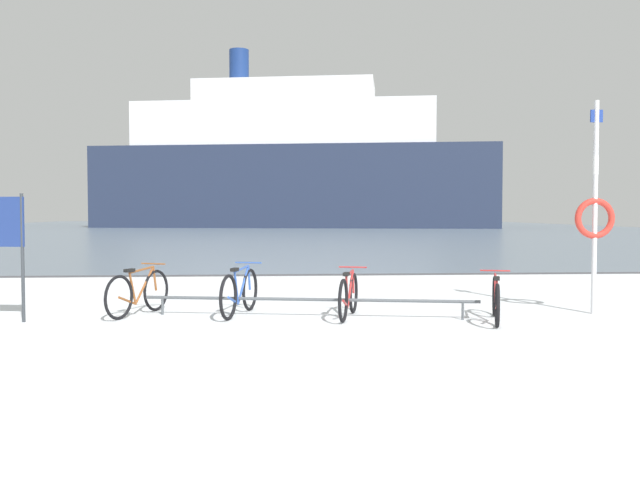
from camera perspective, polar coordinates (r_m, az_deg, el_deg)
ground at (r=61.39m, az=-3.71°, el=0.79°), size 80.00×132.00×0.08m
bike_rack at (r=10.52m, az=-0.95°, el=-5.15°), size 5.22×0.97×0.31m
bicycle_0 at (r=11.11m, az=-15.27°, el=-4.35°), size 0.75×1.55×0.81m
bicycle_1 at (r=10.79m, az=-6.88°, el=-4.44°), size 0.62×1.69×0.82m
bicycle_2 at (r=10.46m, az=2.46°, el=-4.76°), size 0.58×1.58×0.77m
bicycle_3 at (r=10.44m, az=14.81°, el=-4.92°), size 0.63×1.66×0.74m
info_sign at (r=11.05m, az=-25.24°, el=0.38°), size 0.55×0.13×1.93m
rescue_post at (r=11.68m, az=22.45°, el=2.26°), size 0.66×0.10×3.45m
ferry_ship at (r=75.62m, az=-2.30°, el=6.22°), size 45.01×19.68×20.02m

